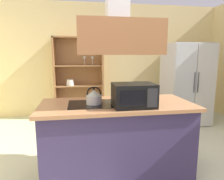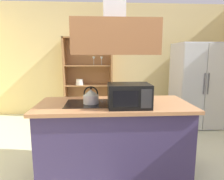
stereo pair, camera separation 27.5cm
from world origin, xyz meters
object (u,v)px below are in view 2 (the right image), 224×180
object	(u,v)px
kettle	(91,96)
cutting_board	(128,99)
dish_cabinet	(88,82)
refrigerator	(196,85)
microwave	(129,96)

from	to	relation	value
kettle	cutting_board	size ratio (longest dim) A/B	0.60
cutting_board	dish_cabinet	bearing A→B (deg)	105.10
refrigerator	dish_cabinet	world-z (taller)	dish_cabinet
dish_cabinet	kettle	distance (m)	2.58
dish_cabinet	microwave	xyz separation A→B (m)	(0.58, -2.76, 0.20)
cutting_board	microwave	size ratio (longest dim) A/B	0.74
kettle	microwave	size ratio (longest dim) A/B	0.45
dish_cabinet	microwave	distance (m)	2.83
dish_cabinet	cutting_board	bearing A→B (deg)	-74.90
refrigerator	microwave	size ratio (longest dim) A/B	3.71
refrigerator	cutting_board	xyz separation A→B (m)	(-1.63, -1.47, 0.05)
dish_cabinet	cutting_board	distance (m)	2.46
dish_cabinet	refrigerator	bearing A→B (deg)	-21.56
dish_cabinet	kettle	world-z (taller)	dish_cabinet
refrigerator	kettle	world-z (taller)	refrigerator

